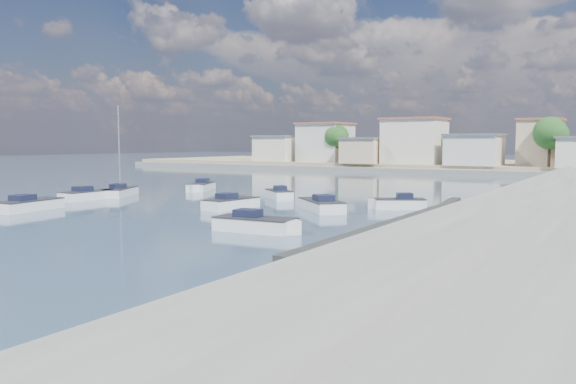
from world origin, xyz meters
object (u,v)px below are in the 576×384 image
at_px(motorboat_a, 32,205).
at_px(motorboat_b, 233,204).
at_px(motorboat_f, 278,195).
at_px(motorboat_c, 320,205).
at_px(motorboat_d, 397,204).
at_px(motorboat_e, 90,195).
at_px(motorboat_g, 201,187).
at_px(motorboat_h, 259,225).
at_px(sailboat, 121,192).

height_order(motorboat_a, motorboat_b, same).
bearing_deg(motorboat_a, motorboat_f, 57.00).
xyz_separation_m(motorboat_c, motorboat_d, (4.75, 3.89, -0.00)).
xyz_separation_m(motorboat_e, motorboat_g, (2.25, 12.85, 0.00)).
height_order(motorboat_c, motorboat_e, same).
bearing_deg(motorboat_h, motorboat_f, 119.48).
bearing_deg(motorboat_c, motorboat_g, 155.60).
bearing_deg(motorboat_a, sailboat, 104.97).
distance_m(motorboat_c, motorboat_e, 22.30).
xyz_separation_m(motorboat_f, motorboat_g, (-12.08, 3.07, 0.00)).
xyz_separation_m(motorboat_a, sailboat, (-3.12, 11.68, 0.04)).
bearing_deg(motorboat_f, motorboat_h, -60.52).
relative_size(motorboat_b, motorboat_d, 1.29).
bearing_deg(sailboat, motorboat_c, 0.06).
bearing_deg(sailboat, motorboat_h, -24.64).
relative_size(motorboat_f, sailboat, 0.46).
relative_size(motorboat_g, motorboat_h, 1.00).
distance_m(motorboat_d, motorboat_e, 27.82).
height_order(motorboat_e, sailboat, sailboat).
xyz_separation_m(motorboat_b, sailboat, (-15.72, 2.53, 0.04)).
relative_size(motorboat_e, motorboat_g, 1.00).
bearing_deg(motorboat_b, motorboat_d, 29.95).
bearing_deg(motorboat_a, motorboat_c, 31.59).
bearing_deg(motorboat_d, sailboat, -171.73).
bearing_deg(motorboat_e, motorboat_h, -16.68).
bearing_deg(motorboat_b, motorboat_c, 21.66).
relative_size(motorboat_d, motorboat_f, 1.03).
relative_size(motorboat_e, motorboat_h, 1.01).
xyz_separation_m(motorboat_b, motorboat_c, (6.43, 2.55, 0.00)).
xyz_separation_m(motorboat_a, motorboat_c, (19.02, 11.70, 0.00)).
xyz_separation_m(motorboat_c, motorboat_g, (-19.70, 8.94, 0.00)).
height_order(motorboat_a, sailboat, sailboat).
bearing_deg(motorboat_c, motorboat_h, -79.95).
relative_size(motorboat_c, motorboat_f, 1.32).
xyz_separation_m(motorboat_a, motorboat_f, (11.40, 17.56, -0.00)).
height_order(motorboat_b, motorboat_c, same).
xyz_separation_m(motorboat_g, sailboat, (-2.44, -8.96, 0.04)).
bearing_deg(motorboat_c, motorboat_a, -148.41).
bearing_deg(motorboat_g, motorboat_d, -11.67).
xyz_separation_m(motorboat_c, motorboat_h, (1.96, -11.08, -0.00)).
relative_size(motorboat_a, motorboat_c, 1.10).
bearing_deg(motorboat_g, motorboat_f, -14.27).
distance_m(motorboat_b, motorboat_d, 12.90).
distance_m(motorboat_c, motorboat_g, 21.63).
distance_m(motorboat_e, motorboat_g, 13.04).
relative_size(motorboat_c, motorboat_d, 1.29).
height_order(motorboat_c, motorboat_g, same).
distance_m(motorboat_b, motorboat_g, 17.55).
distance_m(motorboat_e, motorboat_f, 17.35).
bearing_deg(motorboat_d, motorboat_g, 168.33).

